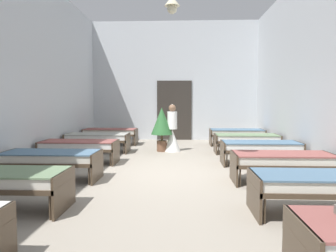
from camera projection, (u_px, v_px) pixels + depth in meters
The scene contains 14 objects.
ground_plane at pixel (167, 174), 7.19m from camera, with size 7.24×12.60×0.10m, color #9E9384.
room_shell at pixel (170, 70), 8.40m from camera, with size 7.04×12.20×4.78m.
bed_left_row_1 at pixel (0, 180), 4.62m from camera, with size 1.90×0.84×0.57m.
bed_right_row_1 at pixel (322, 184), 4.41m from camera, with size 1.90×0.84×0.57m.
bed_left_row_2 at pixel (51, 158), 6.38m from camera, with size 1.90×0.84×0.57m.
bed_right_row_2 at pixel (283, 160), 6.17m from camera, with size 1.90×0.84×0.57m.
bed_left_row_3 at pixel (79, 146), 8.14m from camera, with size 1.90×0.84×0.57m.
bed_right_row_3 at pixel (261, 147), 7.93m from camera, with size 1.90×0.84×0.57m.
bed_left_row_4 at pixel (98, 138), 9.90m from camera, with size 1.90×0.84×0.57m.
bed_right_row_4 at pixel (246, 139), 9.69m from camera, with size 1.90×0.84×0.57m.
bed_left_row_5 at pixel (111, 132), 11.66m from camera, with size 1.90×0.84×0.57m.
bed_right_row_5 at pixel (237, 133), 11.45m from camera, with size 1.90×0.84×0.57m.
nurse_near_aisle at pixel (172, 135), 10.06m from camera, with size 0.52×0.52×1.49m.
potted_plant at pixel (162, 123), 10.02m from camera, with size 0.67×0.67×1.38m.
Camera 1 is at (0.35, -7.08, 1.57)m, focal length 34.36 mm.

